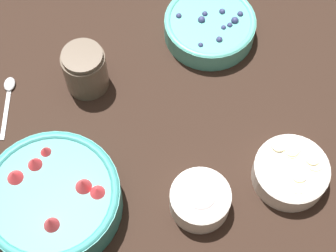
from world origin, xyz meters
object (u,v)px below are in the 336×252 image
at_px(bowl_blueberries, 210,26).
at_px(jar_chocolate, 85,71).
at_px(bowl_strawberries, 53,198).
at_px(bowl_cream, 198,200).
at_px(bowl_bananas, 291,171).

distance_m(bowl_blueberries, jar_chocolate, 0.27).
height_order(bowl_strawberries, bowl_cream, bowl_strawberries).
bearing_deg(bowl_blueberries, jar_chocolate, -8.60).
relative_size(bowl_bananas, bowl_cream, 1.27).
relative_size(bowl_strawberries, bowl_bananas, 1.76).
distance_m(bowl_strawberries, bowl_cream, 0.25).
distance_m(bowl_bananas, bowl_cream, 0.18).
relative_size(bowl_bananas, jar_chocolate, 1.39).
distance_m(bowl_cream, jar_chocolate, 0.34).
xyz_separation_m(bowl_blueberries, jar_chocolate, (0.27, -0.04, 0.02)).
bearing_deg(jar_chocolate, bowl_strawberries, 46.75).
bearing_deg(jar_chocolate, bowl_cream, 94.30).
bearing_deg(bowl_bananas, bowl_cream, -16.17).
height_order(bowl_strawberries, bowl_bananas, bowl_strawberries).
xyz_separation_m(bowl_strawberries, bowl_cream, (-0.20, 0.14, -0.01)).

